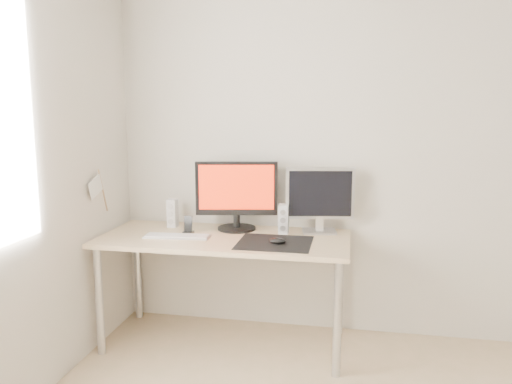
{
  "coord_description": "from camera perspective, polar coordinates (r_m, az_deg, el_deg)",
  "views": [
    {
      "loc": [
        -0.14,
        -1.65,
        1.54
      ],
      "look_at": [
        -0.74,
        1.48,
        1.01
      ],
      "focal_mm": 35.0,
      "sensor_mm": 36.0,
      "label": 1
    }
  ],
  "objects": [
    {
      "name": "speaker_right",
      "position": [
        3.29,
        3.18,
        -3.1
      ],
      "size": [
        0.06,
        0.08,
        0.2
      ],
      "color": "white",
      "rests_on": "desk"
    },
    {
      "name": "pennant",
      "position": [
        3.33,
        -17.61,
        0.48
      ],
      "size": [
        0.01,
        0.23,
        0.29
      ],
      "color": "#A57F54",
      "rests_on": "wall_left"
    },
    {
      "name": "wall_back",
      "position": [
        3.42,
        13.2,
        4.31
      ],
      "size": [
        3.5,
        0.0,
        3.5
      ],
      "primitive_type": "plane",
      "rotation": [
        1.57,
        0.0,
        0.0
      ],
      "color": "silver",
      "rests_on": "ground"
    },
    {
      "name": "mousepad",
      "position": [
        3.08,
        2.15,
        -5.81
      ],
      "size": [
        0.45,
        0.4,
        0.0
      ],
      "primitive_type": "cube",
      "color": "black",
      "rests_on": "desk"
    },
    {
      "name": "main_monitor",
      "position": [
        3.36,
        -2.23,
        -0.11
      ],
      "size": [
        0.55,
        0.3,
        0.47
      ],
      "color": "black",
      "rests_on": "desk"
    },
    {
      "name": "second_monitor",
      "position": [
        3.31,
        7.32,
        -0.55
      ],
      "size": [
        0.45,
        0.19,
        0.43
      ],
      "color": "#BDBDBF",
      "rests_on": "desk"
    },
    {
      "name": "mouse",
      "position": [
        3.04,
        2.44,
        -5.61
      ],
      "size": [
        0.1,
        0.06,
        0.04
      ],
      "primitive_type": "ellipsoid",
      "color": "black",
      "rests_on": "mousepad"
    },
    {
      "name": "speaker_left",
      "position": [
        3.52,
        -9.52,
        -2.39
      ],
      "size": [
        0.06,
        0.08,
        0.2
      ],
      "color": "white",
      "rests_on": "desk"
    },
    {
      "name": "desk",
      "position": [
        3.25,
        -3.63,
        -6.42
      ],
      "size": [
        1.6,
        0.7,
        0.73
      ],
      "color": "#D1B587",
      "rests_on": "ground"
    },
    {
      "name": "phone_dock",
      "position": [
        3.33,
        -7.74,
        -4.11
      ],
      "size": [
        0.07,
        0.06,
        0.12
      ],
      "color": "black",
      "rests_on": "desk"
    },
    {
      "name": "keyboard",
      "position": [
        3.24,
        -9.01,
        -5.01
      ],
      "size": [
        0.43,
        0.15,
        0.02
      ],
      "color": "#B7B7B9",
      "rests_on": "desk"
    }
  ]
}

